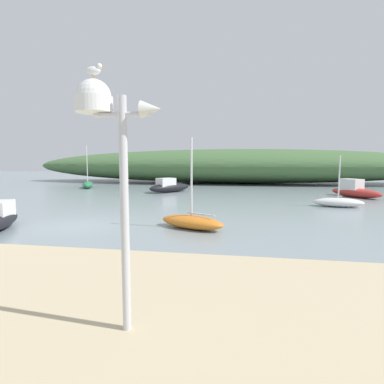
# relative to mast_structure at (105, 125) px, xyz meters

# --- Properties ---
(ground_plane) EXTENTS (120.00, 120.00, 0.00)m
(ground_plane) POSITION_rel_mast_structure_xyz_m (-4.79, 7.24, -3.14)
(ground_plane) COLOR gray
(distant_hill) EXTENTS (51.47, 10.90, 4.12)m
(distant_hill) POSITION_rel_mast_structure_xyz_m (0.70, 33.60, -1.08)
(distant_hill) COLOR #476B3D
(distant_hill) RESTS_ON ground
(mast_structure) EXTENTS (1.21, 0.51, 3.57)m
(mast_structure) POSITION_rel_mast_structure_xyz_m (0.00, 0.00, 0.00)
(mast_structure) COLOR silver
(mast_structure) RESTS_ON beach_sand
(seagull_on_radar) EXTENTS (0.28, 0.12, 0.20)m
(seagull_on_radar) POSITION_rel_mast_structure_xyz_m (-0.13, 0.00, 0.75)
(seagull_on_radar) COLOR orange
(seagull_on_radar) RESTS_ON mast_structure
(sailboat_east_reach) EXTENTS (2.34, 3.41, 4.16)m
(sailboat_east_reach) POSITION_rel_mast_structure_xyz_m (-13.36, 23.87, -2.79)
(sailboat_east_reach) COLOR #287A4C
(sailboat_east_reach) RESTS_ON ground
(sailboat_mid_channel) EXTENTS (2.89, 1.46, 2.99)m
(sailboat_mid_channel) POSITION_rel_mast_structure_xyz_m (7.38, 14.62, -2.86)
(sailboat_mid_channel) COLOR white
(sailboat_mid_channel) RESTS_ON ground
(motorboat_centre_water) EXTENTS (3.29, 4.05, 1.33)m
(motorboat_centre_water) POSITION_rel_mast_structure_xyz_m (10.07, 19.97, -2.65)
(motorboat_centre_water) COLOR #B72D28
(motorboat_centre_water) RESTS_ON ground
(motorboat_near_shore) EXTENTS (3.51, 4.09, 1.23)m
(motorboat_near_shore) POSITION_rel_mast_structure_xyz_m (-4.34, 21.11, -2.65)
(motorboat_near_shore) COLOR black
(motorboat_near_shore) RESTS_ON ground
(sailboat_outer_mooring) EXTENTS (2.99, 2.12, 3.56)m
(sailboat_outer_mooring) POSITION_rel_mast_structure_xyz_m (-0.08, 7.60, -2.86)
(sailboat_outer_mooring) COLOR orange
(sailboat_outer_mooring) RESTS_ON ground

